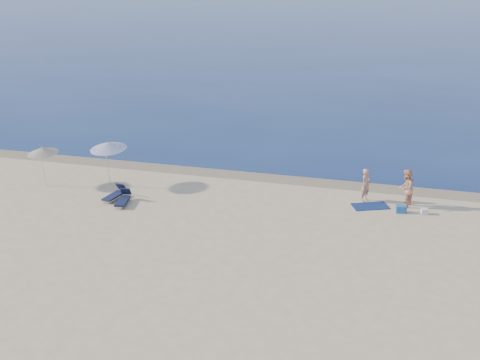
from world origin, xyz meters
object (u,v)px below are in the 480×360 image
(blue_cooler, at_px, (401,209))
(umbrella_near, at_px, (108,146))
(person_left, at_px, (366,185))
(person_right, at_px, (406,188))

(blue_cooler, height_order, umbrella_near, umbrella_near)
(blue_cooler, distance_m, umbrella_near, 15.50)
(blue_cooler, bearing_deg, person_left, 142.20)
(person_right, bearing_deg, blue_cooler, 7.15)
(person_left, bearing_deg, umbrella_near, 124.04)
(person_left, height_order, umbrella_near, umbrella_near)
(person_left, height_order, person_right, person_right)
(umbrella_near, bearing_deg, person_left, 19.16)
(blue_cooler, xyz_separation_m, umbrella_near, (-15.36, -0.23, 2.05))
(blue_cooler, relative_size, umbrella_near, 0.20)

